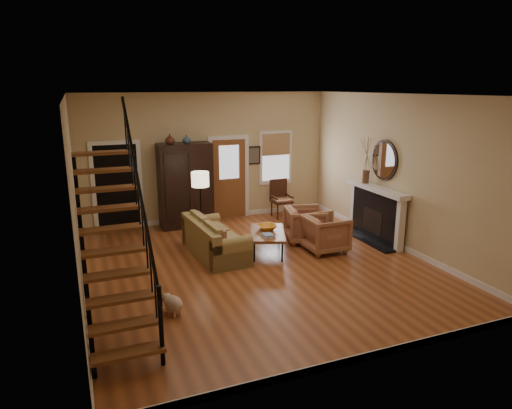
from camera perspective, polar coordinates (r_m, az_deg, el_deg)
name	(u,v)px	position (r m, az deg, el deg)	size (l,w,h in m)	color
room	(212,177)	(10.14, -5.56, 3.48)	(7.00, 7.33, 3.30)	#9C5127
staircase	(112,221)	(6.78, -17.61, -1.99)	(0.94, 2.80, 3.20)	brown
fireplace	(378,208)	(10.77, 14.95, -0.49)	(0.33, 1.95, 2.30)	black
armoire	(185,185)	(11.48, -8.82, 2.38)	(1.30, 0.60, 2.10)	black
vase_a	(170,139)	(11.13, -10.71, 8.04)	(0.24, 0.24, 0.25)	#4C2619
vase_b	(187,139)	(11.21, -8.68, 8.08)	(0.20, 0.20, 0.21)	#334C60
sofa	(215,238)	(9.60, -5.12, -4.21)	(0.84, 1.95, 0.73)	olive
coffee_table	(267,242)	(9.72, 1.43, -4.73)	(0.71, 1.21, 0.47)	brown
bowl	(267,227)	(9.78, 1.37, -2.86)	(0.41, 0.41, 0.10)	orange
books	(268,235)	(9.33, 1.48, -3.88)	(0.22, 0.30, 0.06)	beige
armchair_left	(325,233)	(9.88, 8.65, -3.59)	(0.84, 0.86, 0.79)	brown
armchair_right	(306,225)	(10.44, 6.21, -2.50)	(0.84, 0.87, 0.79)	brown
floor_lamp	(201,209)	(10.05, -6.88, -0.61)	(0.38, 0.38, 1.66)	black
side_chair	(282,199)	(12.23, 3.22, 0.68)	(0.54, 0.54, 1.02)	#3E2013
dog	(173,305)	(7.38, -10.28, -12.24)	(0.25, 0.42, 0.31)	beige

